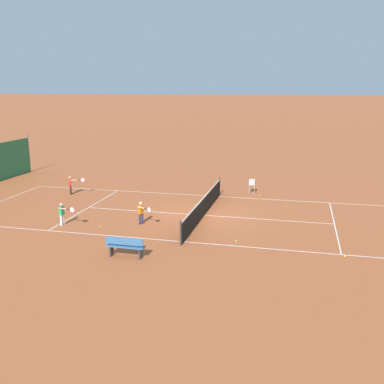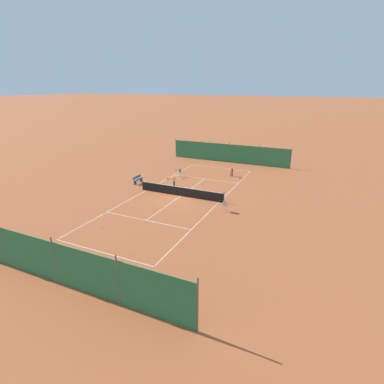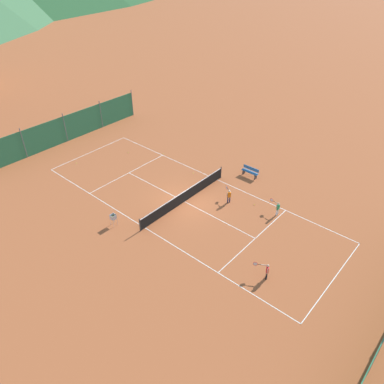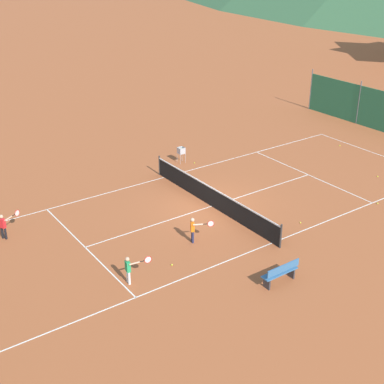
{
  "view_description": "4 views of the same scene",
  "coord_description": "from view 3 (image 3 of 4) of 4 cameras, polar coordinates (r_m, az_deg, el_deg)",
  "views": [
    {
      "loc": [
        21.54,
        4.56,
        6.47
      ],
      "look_at": [
        0.82,
        -0.42,
        1.39
      ],
      "focal_mm": 42.0,
      "sensor_mm": 36.0,
      "label": 1
    },
    {
      "loc": [
        -12.81,
        25.3,
        10.55
      ],
      "look_at": [
        -1.37,
        0.28,
        0.71
      ],
      "focal_mm": 28.0,
      "sensor_mm": 36.0,
      "label": 2
    },
    {
      "loc": [
        -17.07,
        -15.57,
        16.87
      ],
      "look_at": [
        -0.22,
        -0.95,
        1.44
      ],
      "focal_mm": 35.0,
      "sensor_mm": 36.0,
      "label": 3
    },
    {
      "loc": [
        17.62,
        -13.55,
        11.19
      ],
      "look_at": [
        -0.11,
        -1.04,
        0.97
      ],
      "focal_mm": 50.0,
      "sensor_mm": 36.0,
      "label": 4
    }
  ],
  "objects": [
    {
      "name": "player_near_service",
      "position": [
        27.64,
        12.87,
        -2.3
      ],
      "size": [
        0.47,
        0.92,
        1.09
      ],
      "color": "white",
      "rests_on": "ground"
    },
    {
      "name": "ground_plane",
      "position": [
        28.6,
        -1.15,
        -1.48
      ],
      "size": [
        600.0,
        600.0,
        0.0
      ],
      "primitive_type": "plane",
      "color": "#A8542D"
    },
    {
      "name": "ball_hopper",
      "position": [
        26.57,
        -11.93,
        -3.81
      ],
      "size": [
        0.36,
        0.36,
        0.89
      ],
      "color": "#B7B7BC",
      "rests_on": "ground"
    },
    {
      "name": "tennis_ball_service_box",
      "position": [
        35.04,
        -4.37,
        5.84
      ],
      "size": [
        0.07,
        0.07,
        0.07
      ],
      "primitive_type": "sphere",
      "color": "#CCE033",
      "rests_on": "ground"
    },
    {
      "name": "player_near_baseline",
      "position": [
        28.33,
        5.64,
        -0.46
      ],
      "size": [
        0.71,
        0.83,
        1.1
      ],
      "color": "#23284C",
      "rests_on": "ground"
    },
    {
      "name": "tennis_ball_near_corner",
      "position": [
        27.53,
        -11.59,
        -3.88
      ],
      "size": [
        0.07,
        0.07,
        0.07
      ],
      "primitive_type": "sphere",
      "color": "#CCE033",
      "rests_on": "ground"
    },
    {
      "name": "tennis_ball_mid_court",
      "position": [
        35.02,
        -17.19,
        4.26
      ],
      "size": [
        0.07,
        0.07,
        0.07
      ],
      "primitive_type": "sphere",
      "color": "#CCE033",
      "rests_on": "ground"
    },
    {
      "name": "player_far_baseline",
      "position": [
        22.78,
        11.26,
        -11.59
      ],
      "size": [
        0.47,
        0.97,
        1.11
      ],
      "color": "black",
      "rests_on": "ground"
    },
    {
      "name": "tennis_ball_alley_right",
      "position": [
        28.62,
        9.48,
        -1.92
      ],
      "size": [
        0.07,
        0.07,
        0.07
      ],
      "primitive_type": "sphere",
      "color": "#CCE033",
      "rests_on": "ground"
    },
    {
      "name": "tennis_ball_far_corner",
      "position": [
        35.63,
        -9.71,
        5.94
      ],
      "size": [
        0.07,
        0.07,
        0.07
      ],
      "primitive_type": "sphere",
      "color": "#CCE033",
      "rests_on": "ground"
    },
    {
      "name": "windscreen_fence_far",
      "position": [
        38.71,
        -18.74,
        9.09
      ],
      "size": [
        17.28,
        0.08,
        2.9
      ],
      "color": "#2D754C",
      "rests_on": "ground"
    },
    {
      "name": "tennis_net",
      "position": [
        28.31,
        -1.16,
        -0.66
      ],
      "size": [
        9.18,
        0.08,
        1.06
      ],
      "color": "#2D2D2D",
      "rests_on": "ground"
    },
    {
      "name": "tennis_ball_by_net_left",
      "position": [
        31.99,
        0.23,
        2.92
      ],
      "size": [
        0.07,
        0.07,
        0.07
      ],
      "primitive_type": "sphere",
      "color": "#CCE033",
      "rests_on": "ground"
    },
    {
      "name": "courtside_bench",
      "position": [
        31.77,
        8.85,
        3.1
      ],
      "size": [
        0.36,
        1.5,
        0.84
      ],
      "color": "#336699",
      "rests_on": "ground"
    },
    {
      "name": "court_line_markings",
      "position": [
        28.6,
        -1.15,
        -1.48
      ],
      "size": [
        8.25,
        23.85,
        0.01
      ],
      "color": "white",
      "rests_on": "ground"
    }
  ]
}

